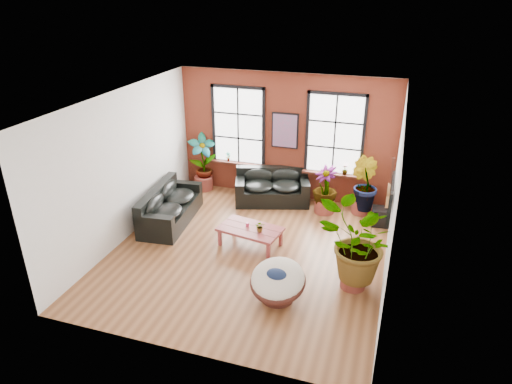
% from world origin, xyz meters
% --- Properties ---
extents(room, '(6.04, 6.54, 3.54)m').
position_xyz_m(room, '(0.00, 0.15, 1.75)').
color(room, brown).
rests_on(room, ground).
extents(sofa_back, '(2.20, 1.52, 0.92)m').
position_xyz_m(sofa_back, '(-0.21, 2.75, 0.42)').
color(sofa_back, black).
rests_on(sofa_back, ground).
extents(sofa_left, '(1.17, 2.35, 0.89)m').
position_xyz_m(sofa_left, '(-2.40, 0.80, 0.41)').
color(sofa_left, black).
rests_on(sofa_left, ground).
extents(coffee_table, '(1.54, 1.05, 0.55)m').
position_xyz_m(coffee_table, '(-0.05, 0.31, 0.40)').
color(coffee_table, maroon).
rests_on(coffee_table, ground).
extents(papasan_chair, '(1.16, 1.17, 0.81)m').
position_xyz_m(papasan_chair, '(1.08, -1.43, 0.42)').
color(papasan_chair, '#4A211A').
rests_on(papasan_chair, ground).
extents(poster, '(0.74, 0.06, 0.98)m').
position_xyz_m(poster, '(0.00, 3.18, 1.95)').
color(poster, black).
rests_on(poster, room).
extents(tv_wall_unit, '(0.13, 1.86, 1.20)m').
position_xyz_m(tv_wall_unit, '(2.93, 0.60, 1.54)').
color(tv_wall_unit, black).
rests_on(tv_wall_unit, room).
extents(media_box, '(0.57, 0.49, 0.44)m').
position_xyz_m(media_box, '(2.82, 2.28, 0.22)').
color(media_box, black).
rests_on(media_box, ground).
extents(pot_back_left, '(0.70, 0.70, 0.39)m').
position_xyz_m(pot_back_left, '(-2.37, 2.93, 0.20)').
color(pot_back_left, brown).
rests_on(pot_back_left, ground).
extents(pot_back_right, '(0.57, 0.57, 0.39)m').
position_xyz_m(pot_back_right, '(2.26, 2.79, 0.19)').
color(pot_back_right, brown).
rests_on(pot_back_right, ground).
extents(pot_right_wall, '(0.56, 0.56, 0.37)m').
position_xyz_m(pot_right_wall, '(2.43, -0.58, 0.19)').
color(pot_right_wall, brown).
rests_on(pot_right_wall, ground).
extents(pot_mid, '(0.61, 0.61, 0.38)m').
position_xyz_m(pot_mid, '(1.30, 2.53, 0.19)').
color(pot_mid, brown).
rests_on(pot_mid, ground).
extents(floor_plant_back_left, '(0.97, 0.86, 1.53)m').
position_xyz_m(floor_plant_back_left, '(-2.38, 2.97, 0.92)').
color(floor_plant_back_left, '#1D4D14').
rests_on(floor_plant_back_left, ground).
extents(floor_plant_back_right, '(0.98, 0.97, 1.39)m').
position_xyz_m(floor_plant_back_right, '(2.25, 2.76, 0.84)').
color(floor_plant_back_right, '#1D4D14').
rests_on(floor_plant_back_right, ground).
extents(floor_plant_right_wall, '(1.91, 1.84, 1.62)m').
position_xyz_m(floor_plant_right_wall, '(2.43, -0.58, 0.97)').
color(floor_plant_right_wall, '#1D4D14').
rests_on(floor_plant_right_wall, ground).
extents(floor_plant_mid, '(0.91, 0.91, 1.15)m').
position_xyz_m(floor_plant_mid, '(1.29, 2.53, 0.72)').
color(floor_plant_mid, '#1D4D14').
rests_on(floor_plant_mid, ground).
extents(table_plant, '(0.27, 0.24, 0.26)m').
position_xyz_m(table_plant, '(0.22, 0.22, 0.59)').
color(table_plant, '#1D4D14').
rests_on(table_plant, coffee_table).
extents(sill_plant_left, '(0.17, 0.17, 0.27)m').
position_xyz_m(sill_plant_left, '(-1.65, 3.13, 1.04)').
color(sill_plant_left, '#1D4D14').
rests_on(sill_plant_left, room).
extents(sill_plant_right, '(0.19, 0.19, 0.27)m').
position_xyz_m(sill_plant_right, '(1.70, 3.13, 1.04)').
color(sill_plant_right, '#1D4D14').
rests_on(sill_plant_right, room).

